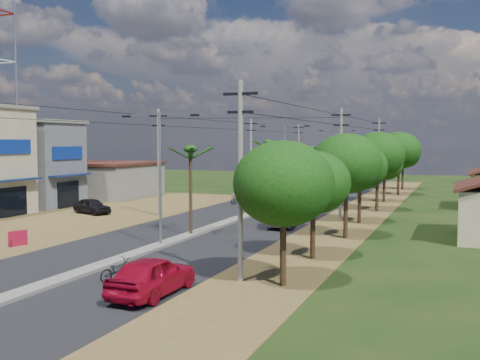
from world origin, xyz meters
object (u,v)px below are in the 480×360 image
object	(u,v)px
car_silver_mid	(281,216)
moto_rider_east	(117,271)
car_red_near	(152,276)
roadside_sign	(18,239)
car_parked_dark	(92,206)
car_white_far	(250,192)

from	to	relation	value
car_silver_mid	moto_rider_east	size ratio (longest dim) A/B	2.56
car_silver_mid	moto_rider_east	world-z (taller)	car_silver_mid
car_red_near	roadside_sign	size ratio (longest dim) A/B	4.33
car_red_near	car_parked_dark	world-z (taller)	car_red_near
car_parked_dark	car_red_near	bearing A→B (deg)	-119.64
car_red_near	roadside_sign	bearing A→B (deg)	-25.68
moto_rider_east	car_parked_dark	bearing A→B (deg)	-34.97
car_red_near	car_parked_dark	xyz separation A→B (m)	(-18.02, 20.40, -0.14)
car_parked_dark	moto_rider_east	bearing A→B (deg)	-122.10
car_white_far	car_parked_dark	bearing A→B (deg)	-96.27
car_silver_mid	roadside_sign	bearing A→B (deg)	34.06
roadside_sign	moto_rider_east	bearing A→B (deg)	-3.12
car_white_far	moto_rider_east	size ratio (longest dim) A/B	2.53
car_silver_mid	roadside_sign	distance (m)	18.07
moto_rider_east	car_red_near	bearing A→B (deg)	167.29
car_red_near	car_parked_dark	distance (m)	27.22
car_white_far	car_parked_dark	size ratio (longest dim) A/B	1.21
car_white_far	car_silver_mid	bearing A→B (deg)	-44.81
car_white_far	roadside_sign	bearing A→B (deg)	-77.13
car_white_far	roadside_sign	xyz separation A→B (m)	(-3.00, -31.59, -0.22)
car_parked_dark	moto_rider_east	xyz separation A→B (m)	(15.32, -18.92, -0.18)
moto_rider_east	car_silver_mid	bearing A→B (deg)	-80.33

